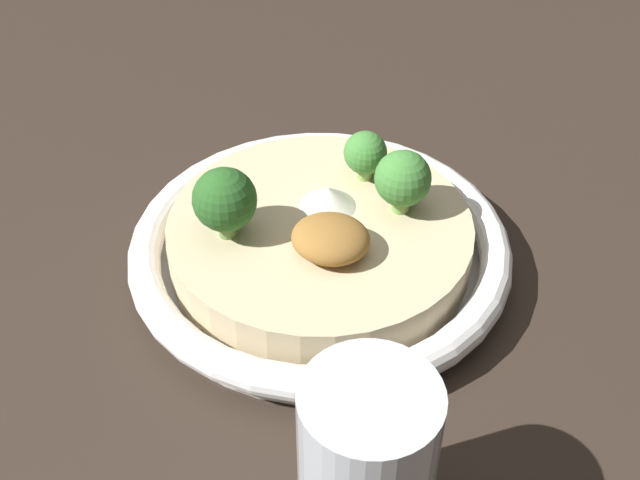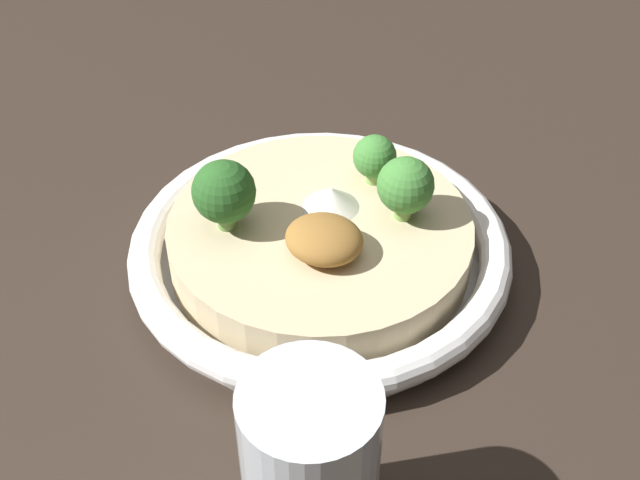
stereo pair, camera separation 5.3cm
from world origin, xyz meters
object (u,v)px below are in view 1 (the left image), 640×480
Objects in this scene: drinking_glass at (366,469)px; broccoli_back_right at (225,200)px; broccoli_front_left at (403,179)px; broccoli_front at (365,154)px; risotto_bowl at (320,246)px.

broccoli_back_right is at bearing -48.31° from drinking_glass.
broccoli_front_left is 0.21m from drinking_glass.
broccoli_front is 0.81× the size of broccoli_front_left.
drinking_glass is at bearing 105.42° from broccoli_front.
broccoli_back_right is 0.11m from broccoli_front_left.
broccoli_front_left is at bearing -149.76° from broccoli_back_right.
broccoli_front is at bearing -74.58° from drinking_glass.
broccoli_front_left is (-0.03, 0.03, 0.00)m from broccoli_front.
broccoli_front_left is 0.41× the size of drinking_glass.
risotto_bowl is 5.23× the size of broccoli_back_right.
risotto_bowl is 7.11× the size of broccoli_front.
risotto_bowl is at bearing -66.00° from drinking_glass.
drinking_glass is at bearing 98.85° from broccoli_front_left.
broccoli_front reaches higher than risotto_bowl.
drinking_glass is (-0.13, 0.15, -0.01)m from broccoli_back_right.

